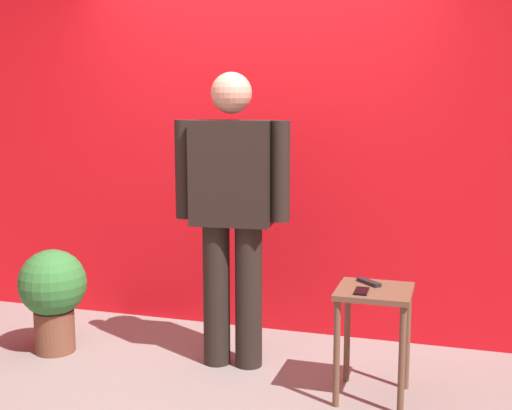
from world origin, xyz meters
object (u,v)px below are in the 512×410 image
(standing_person, at_px, (232,205))
(cell_phone, at_px, (361,291))
(tv_remote, at_px, (369,282))
(potted_plant, at_px, (53,292))
(side_table, at_px, (374,313))

(standing_person, height_order, cell_phone, standing_person)
(standing_person, distance_m, tv_remote, 0.95)
(cell_phone, bearing_deg, potted_plant, 174.22)
(side_table, xyz_separation_m, potted_plant, (-2.10, 0.08, -0.08))
(standing_person, relative_size, potted_plant, 2.64)
(cell_phone, height_order, tv_remote, tv_remote)
(side_table, bearing_deg, standing_person, 165.98)
(standing_person, relative_size, cell_phone, 12.60)
(side_table, bearing_deg, cell_phone, -125.36)
(standing_person, bearing_deg, potted_plant, -173.21)
(standing_person, distance_m, potted_plant, 1.35)
(side_table, relative_size, potted_plant, 0.91)
(side_table, bearing_deg, tv_remote, 116.00)
(tv_remote, xyz_separation_m, potted_plant, (-2.05, -0.01, -0.23))
(standing_person, xyz_separation_m, cell_phone, (0.84, -0.31, -0.38))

